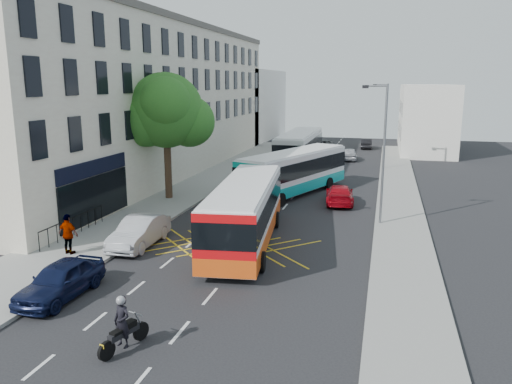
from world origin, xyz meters
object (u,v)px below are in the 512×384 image
Objects in this scene: bus_near at (245,212)px; motorbike at (123,325)px; street_tree at (166,111)px; parked_car_silver at (139,232)px; distant_car_grey at (325,146)px; red_hatchback at (340,194)px; distant_car_dark at (366,144)px; pedestrian_far at (68,234)px; bus_far at (299,149)px; lamp_near at (382,147)px; lamp_far at (385,121)px; bus_mid at (294,172)px; parked_car_blue at (60,280)px; distant_car_silver at (350,154)px.

motorbike is (-0.80, -11.19, -0.85)m from bus_near.
bus_near is at bearing 103.17° from motorbike.
motorbike is (7.26, -19.46, -5.43)m from street_tree.
parked_car_silver reaches higher than distant_car_grey.
red_hatchback reaches higher than distant_car_dark.
motorbike is 1.02× the size of pedestrian_far.
bus_far is at bearing 108.25° from motorbike.
lamp_near reaches higher than motorbike.
parked_car_silver reaches higher than distant_car_dark.
pedestrian_far is at bearing 151.22° from motorbike.
lamp_far is (14.71, 17.03, -1.68)m from street_tree.
distant_car_grey is (-7.07, 32.24, -3.98)m from lamp_near.
bus_far is (-8.05, -0.61, -2.79)m from lamp_far.
distant_car_grey is (-7.07, 12.24, -3.98)m from lamp_far.
bus_far reaches higher than red_hatchback.
distant_car_dark is at bearing 103.01° from bus_mid.
red_hatchback is 0.99× the size of distant_car_grey.
street_tree is 21.46m from motorbike.
bus_far is 2.68× the size of distant_car_grey.
motorbike is 0.48× the size of parked_car_blue.
bus_mid is 5.96× the size of pedestrian_far.
motorbike is at bearing -96.94° from distant_car_grey.
bus_far is (-8.05, 19.39, -2.79)m from lamp_near.
lamp_far is 15.91m from red_hatchback.
lamp_far is 4.00× the size of motorbike.
red_hatchback is (3.62, -2.21, -1.05)m from bus_mid.
parked_car_blue is at bearing 57.47° from red_hatchback.
parked_car_silver is at bearing -149.14° from lamp_near.
bus_far reaches higher than bus_near.
parked_car_blue is at bearing -96.32° from bus_far.
bus_mid is at bearing 77.84° from distant_car_silver.
bus_far reaches higher than bus_mid.
bus_mid reaches higher than distant_car_dark.
bus_near reaches higher than distant_car_silver.
distant_car_grey is at bearing 75.39° from street_tree.
parked_car_blue reaches higher than distant_car_grey.
lamp_far reaches higher than bus_mid.
lamp_near is 2.04× the size of distant_car_silver.
lamp_far reaches higher than pedestrian_far.
pedestrian_far is (-2.50, -2.33, 0.38)m from parked_car_silver.
bus_far is at bearing -76.12° from red_hatchback.
red_hatchback is at bearing 61.76° from bus_near.
street_tree is 0.75× the size of bus_near.
bus_mid is 29.02m from distant_car_dark.
bus_near is 37.56m from distant_car_grey.
bus_mid is 2.55× the size of distant_car_grey.
lamp_far reaches higher than distant_car_dark.
red_hatchback is (9.08, 18.37, -0.06)m from parked_car_blue.
lamp_far is 1.90× the size of parked_car_blue.
bus_mid is (-6.34, -12.96, -2.91)m from lamp_far.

